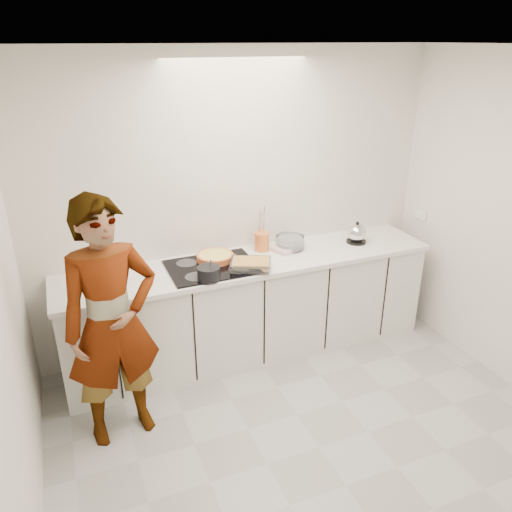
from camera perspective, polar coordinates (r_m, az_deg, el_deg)
name	(u,v)px	position (r m, az deg, el deg)	size (l,w,h in m)	color
floor	(319,447)	(3.78, 7.23, -20.86)	(3.60, 3.20, 0.00)	#ADADAC
ceiling	(346,46)	(2.70, 10.23, 22.57)	(3.60, 3.20, 0.00)	white
wall_back	(237,205)	(4.36, -2.14, 5.80)	(3.60, 0.00, 2.60)	white
base_cabinets	(251,309)	(4.44, -0.53, -6.09)	(3.20, 0.58, 0.87)	silver
countertop	(251,262)	(4.23, -0.55, -0.73)	(3.24, 0.64, 0.04)	white
hob	(212,267)	(4.10, -5.00, -1.25)	(0.72, 0.54, 0.01)	black
tart_dish	(215,257)	(4.20, -4.71, -0.07)	(0.32, 0.32, 0.05)	#CE5F32
saucepan	(209,273)	(3.86, -5.43, -1.94)	(0.21, 0.21, 0.17)	black
baking_dish	(251,264)	(4.03, -0.60, -0.92)	(0.39, 0.35, 0.06)	silver
mixing_bowl	(290,243)	(4.45, 3.90, 1.52)	(0.31, 0.31, 0.12)	silver
tea_towel	(287,248)	(4.42, 3.54, 0.88)	(0.24, 0.17, 0.04)	white
kettle	(357,234)	(4.65, 11.44, 2.52)	(0.23, 0.23, 0.20)	black
utensil_crock	(262,241)	(4.39, 0.67, 1.69)	(0.13, 0.13, 0.17)	orange
cook	(112,324)	(3.48, -16.14, -7.46)	(0.65, 0.43, 1.78)	silver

